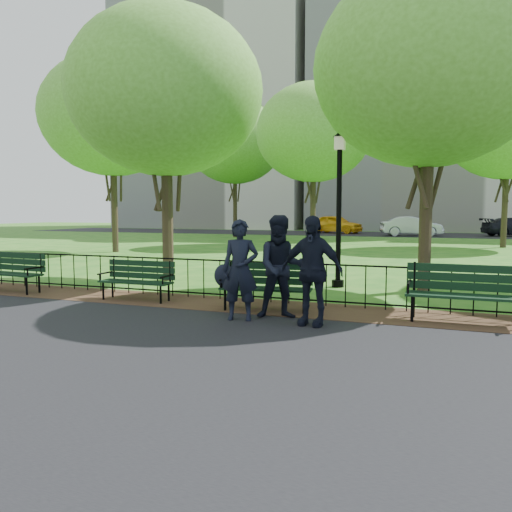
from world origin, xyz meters
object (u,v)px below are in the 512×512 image
(taxi, at_px, (336,224))
(sedan_silver, at_px, (411,226))
(tree_far_e, at_px, (508,125))
(person_mid, at_px, (281,267))
(tree_near_e, at_px, (430,68))
(park_bench_main, at_px, (248,279))
(tree_far_c, at_px, (314,133))
(person_left, at_px, (240,270))
(person_right, at_px, (312,271))
(park_bench_left_b, at_px, (12,268))
(tree_far_w, at_px, (235,142))
(lamppost, at_px, (339,203))
(park_bench_left_a, at_px, (138,276))
(tree_near_w, at_px, (165,93))
(tree_mid_w, at_px, (112,116))
(park_bench_right_a, at_px, (464,287))

(taxi, bearing_deg, sedan_silver, -96.66)
(tree_far_e, bearing_deg, person_mid, -105.77)
(tree_near_e, bearing_deg, park_bench_main, -130.42)
(tree_near_e, bearing_deg, sedan_silver, 93.56)
(tree_far_c, relative_size, person_left, 5.11)
(person_right, bearing_deg, tree_far_e, 83.47)
(person_left, bearing_deg, park_bench_main, 90.54)
(park_bench_left_b, distance_m, sedan_silver, 32.36)
(tree_far_c, distance_m, person_right, 21.51)
(person_mid, distance_m, person_right, 0.74)
(tree_far_w, relative_size, person_left, 5.60)
(park_bench_left_b, bearing_deg, lamppost, 29.29)
(park_bench_left_a, height_order, park_bench_left_b, park_bench_left_b)
(park_bench_left_a, distance_m, tree_far_c, 20.06)
(park_bench_left_a, height_order, tree_far_w, tree_far_w)
(tree_far_e, relative_size, person_mid, 4.92)
(lamppost, relative_size, tree_near_e, 0.51)
(lamppost, height_order, person_mid, lamppost)
(tree_near_w, bearing_deg, tree_mid_w, 133.67)
(taxi, bearing_deg, person_mid, -154.02)
(park_bench_left_a, height_order, lamppost, lamppost)
(tree_mid_w, relative_size, person_mid, 4.91)
(lamppost, relative_size, tree_far_c, 0.43)
(park_bench_right_a, height_order, taxi, taxi)
(lamppost, bearing_deg, park_bench_main, -106.69)
(park_bench_right_a, bearing_deg, park_bench_left_b, -178.68)
(lamppost, bearing_deg, tree_far_c, 105.99)
(park_bench_main, relative_size, person_mid, 1.03)
(tree_far_c, bearing_deg, park_bench_left_a, -87.86)
(person_left, distance_m, person_mid, 0.77)
(sedan_silver, bearing_deg, taxi, 51.27)
(tree_far_c, bearing_deg, lamppost, -74.01)
(lamppost, distance_m, taxi, 31.31)
(park_bench_left_b, xyz_separation_m, tree_far_w, (-4.68, 25.48, 6.48))
(tree_near_w, bearing_deg, park_bench_right_a, -21.19)
(tree_near_e, height_order, person_right, tree_near_e)
(lamppost, bearing_deg, tree_near_e, 3.08)
(park_bench_left_b, height_order, tree_far_c, tree_far_c)
(park_bench_left_b, distance_m, tree_far_w, 26.71)
(person_left, distance_m, sedan_silver, 32.50)
(park_bench_left_a, height_order, tree_far_e, tree_far_e)
(tree_far_w, bearing_deg, taxi, 55.81)
(park_bench_left_a, distance_m, tree_far_w, 27.51)
(tree_near_w, distance_m, tree_far_e, 20.30)
(park_bench_left_a, height_order, sedan_silver, sedan_silver)
(tree_far_e, relative_size, sedan_silver, 2.02)
(park_bench_right_a, xyz_separation_m, tree_far_c, (-7.39, 19.07, 5.81))
(tree_mid_w, xyz_separation_m, taxi, (6.10, 23.33, -5.63))
(park_bench_left_b, xyz_separation_m, lamppost, (7.33, 3.51, 1.58))
(park_bench_left_b, distance_m, person_right, 7.80)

